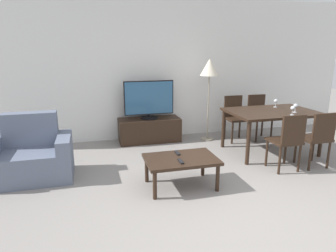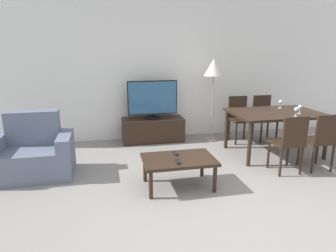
% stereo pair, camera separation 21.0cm
% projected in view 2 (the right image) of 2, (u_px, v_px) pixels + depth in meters
% --- Properties ---
extents(ground_plane, '(18.00, 18.00, 0.00)m').
position_uv_depth(ground_plane, '(241.00, 225.00, 3.05)').
color(ground_plane, gray).
extents(wall_back, '(7.96, 0.06, 2.70)m').
position_uv_depth(wall_back, '(170.00, 69.00, 5.85)').
color(wall_back, white).
rests_on(wall_back, ground_plane).
extents(armchair, '(1.09, 0.70, 0.88)m').
position_uv_depth(armchair, '(33.00, 155.00, 4.18)').
color(armchair, slate).
rests_on(armchair, ground_plane).
extents(tv_stand, '(1.16, 0.47, 0.45)m').
position_uv_depth(tv_stand, '(153.00, 130.00, 5.76)').
color(tv_stand, black).
rests_on(tv_stand, ground_plane).
extents(tv, '(0.94, 0.32, 0.72)m').
position_uv_depth(tv, '(153.00, 100.00, 5.61)').
color(tv, black).
rests_on(tv, tv_stand).
extents(coffee_table, '(0.92, 0.61, 0.39)m').
position_uv_depth(coffee_table, '(179.00, 162.00, 3.82)').
color(coffee_table, black).
rests_on(coffee_table, ground_plane).
extents(dining_table, '(1.45, 0.99, 0.73)m').
position_uv_depth(dining_table, '(275.00, 116.00, 4.97)').
color(dining_table, black).
rests_on(dining_table, ground_plane).
extents(dining_chair_near, '(0.40, 0.40, 0.86)m').
position_uv_depth(dining_chair_near, '(289.00, 141.00, 4.21)').
color(dining_chair_near, black).
rests_on(dining_chair_near, ground_plane).
extents(dining_chair_far, '(0.40, 0.40, 0.86)m').
position_uv_depth(dining_chair_far, '(264.00, 115.00, 5.82)').
color(dining_chair_far, black).
rests_on(dining_chair_far, ground_plane).
extents(dining_chair_near_right, '(0.40, 0.40, 0.86)m').
position_uv_depth(dining_chair_near_right, '(321.00, 139.00, 4.31)').
color(dining_chair_near_right, black).
rests_on(dining_chair_near_right, ground_plane).
extents(dining_chair_far_left, '(0.40, 0.40, 0.86)m').
position_uv_depth(dining_chair_far_left, '(239.00, 116.00, 5.72)').
color(dining_chair_far_left, black).
rests_on(dining_chair_far_left, ground_plane).
extents(floor_lamp, '(0.35, 0.35, 1.56)m').
position_uv_depth(floor_lamp, '(214.00, 71.00, 5.53)').
color(floor_lamp, gray).
rests_on(floor_lamp, ground_plane).
extents(remote_primary, '(0.04, 0.15, 0.02)m').
position_uv_depth(remote_primary, '(178.00, 162.00, 3.67)').
color(remote_primary, black).
rests_on(remote_primary, coffee_table).
extents(remote_secondary, '(0.04, 0.15, 0.02)m').
position_uv_depth(remote_secondary, '(176.00, 153.00, 3.96)').
color(remote_secondary, black).
rests_on(remote_secondary, coffee_table).
extents(wine_glass_left, '(0.07, 0.07, 0.15)m').
position_uv_depth(wine_glass_left, '(296.00, 110.00, 4.60)').
color(wine_glass_left, silver).
rests_on(wine_glass_left, dining_table).
extents(wine_glass_center, '(0.07, 0.07, 0.15)m').
position_uv_depth(wine_glass_center, '(300.00, 108.00, 4.78)').
color(wine_glass_center, silver).
rests_on(wine_glass_center, dining_table).
extents(wine_glass_right, '(0.07, 0.07, 0.15)m').
position_uv_depth(wine_glass_right, '(281.00, 103.00, 5.23)').
color(wine_glass_right, silver).
rests_on(wine_glass_right, dining_table).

